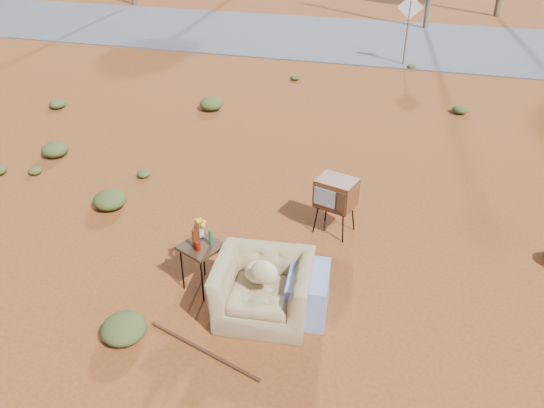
# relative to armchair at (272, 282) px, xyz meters

# --- Properties ---
(ground) EXTENTS (140.00, 140.00, 0.00)m
(ground) POSITION_rel_armchair_xyz_m (-0.60, 0.42, -0.51)
(ground) COLOR brown
(ground) RESTS_ON ground
(highway) EXTENTS (140.00, 7.00, 0.04)m
(highway) POSITION_rel_armchair_xyz_m (-0.60, 15.42, -0.49)
(highway) COLOR #565659
(highway) RESTS_ON ground
(armchair) EXTENTS (1.54, 1.09, 1.10)m
(armchair) POSITION_rel_armchair_xyz_m (0.00, 0.00, 0.00)
(armchair) COLOR #967E52
(armchair) RESTS_ON ground
(tv_unit) EXTENTS (0.72, 0.64, 0.98)m
(tv_unit) POSITION_rel_armchair_xyz_m (0.45, 2.18, 0.21)
(tv_unit) COLOR black
(tv_unit) RESTS_ON ground
(side_table) EXTENTS (0.68, 0.68, 1.03)m
(side_table) POSITION_rel_armchair_xyz_m (-1.10, 0.28, 0.25)
(side_table) COLOR #3B2715
(side_table) RESTS_ON ground
(rusty_bar) EXTENTS (1.65, 0.56, 0.05)m
(rusty_bar) POSITION_rel_armchair_xyz_m (-0.62, -0.92, -0.49)
(rusty_bar) COLOR #4F2315
(rusty_bar) RESTS_ON ground
(road_sign) EXTENTS (0.78, 0.06, 2.19)m
(road_sign) POSITION_rel_armchair_xyz_m (0.90, 12.42, 0.99)
(road_sign) COLOR brown
(road_sign) RESTS_ON ground
(scrub_patch) EXTENTS (17.49, 8.07, 0.33)m
(scrub_patch) POSITION_rel_armchair_xyz_m (-1.43, 4.83, -0.37)
(scrub_patch) COLOR #434F22
(scrub_patch) RESTS_ON ground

